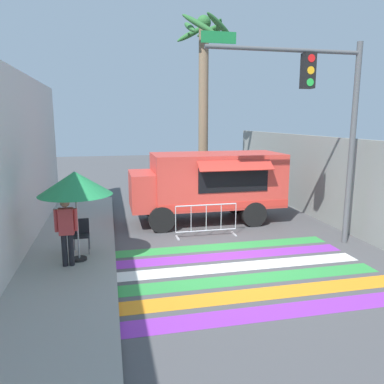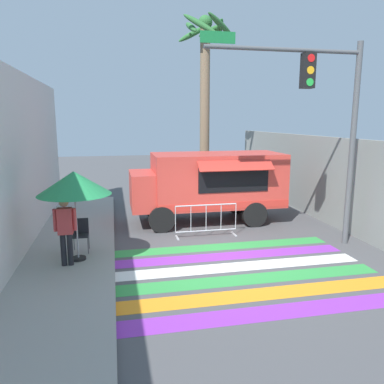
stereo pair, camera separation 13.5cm
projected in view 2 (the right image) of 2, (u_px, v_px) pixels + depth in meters
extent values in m
plane|color=#4C4C4F|center=(229.00, 257.00, 9.91)|extent=(60.00, 60.00, 0.00)
cube|color=#99968E|center=(20.00, 271.00, 8.85)|extent=(4.40, 16.00, 0.16)
cube|color=silver|center=(2.00, 172.00, 8.36)|extent=(0.25, 16.00, 4.86)
cube|color=gray|center=(323.00, 179.00, 13.41)|extent=(0.20, 16.00, 3.01)
cube|color=purple|center=(275.00, 312.00, 7.08)|extent=(6.40, 0.56, 0.01)
cube|color=orange|center=(260.00, 294.00, 7.81)|extent=(6.40, 0.56, 0.01)
cube|color=green|center=(247.00, 279.00, 8.54)|extent=(6.40, 0.56, 0.01)
cube|color=white|center=(237.00, 267.00, 9.27)|extent=(6.40, 0.56, 0.01)
cube|color=purple|center=(227.00, 256.00, 10.00)|extent=(6.40, 0.56, 0.01)
cube|color=green|center=(220.00, 247.00, 10.73)|extent=(6.40, 0.56, 0.01)
cube|color=#D13D33|center=(217.00, 179.00, 13.20)|extent=(4.50, 2.07, 1.83)
cube|color=#D13D33|center=(154.00, 190.00, 12.80)|extent=(1.59, 1.91, 1.23)
cube|color=#1E232D|center=(132.00, 182.00, 12.59)|extent=(0.06, 1.66, 0.47)
cube|color=black|center=(234.00, 180.00, 12.22)|extent=(2.38, 0.03, 0.82)
cube|color=red|center=(236.00, 166.00, 11.93)|extent=(2.48, 0.43, 0.31)
cube|color=red|center=(226.00, 206.00, 12.34)|extent=(4.50, 0.01, 0.24)
cylinder|color=black|center=(162.00, 219.00, 12.06)|extent=(0.86, 0.22, 0.86)
cylinder|color=black|center=(155.00, 206.00, 13.90)|extent=(0.86, 0.22, 0.86)
cylinder|color=black|center=(254.00, 214.00, 12.71)|extent=(0.86, 0.22, 0.86)
cylinder|color=black|center=(236.00, 202.00, 14.54)|extent=(0.86, 0.22, 0.86)
cylinder|color=#515456|center=(352.00, 147.00, 10.53)|extent=(0.16, 0.16, 5.66)
cylinder|color=#515456|center=(285.00, 50.00, 9.62)|extent=(4.32, 0.11, 0.11)
cube|color=black|center=(308.00, 71.00, 9.81)|extent=(0.32, 0.28, 0.90)
cylinder|color=red|center=(311.00, 58.00, 9.62)|extent=(0.20, 0.02, 0.20)
cylinder|color=#F2A519|center=(311.00, 70.00, 9.68)|extent=(0.20, 0.02, 0.20)
cylinder|color=green|center=(310.00, 82.00, 9.74)|extent=(0.20, 0.02, 0.20)
cube|color=#197238|center=(218.00, 37.00, 9.19)|extent=(0.90, 0.02, 0.28)
cylinder|color=black|center=(79.00, 258.00, 9.33)|extent=(0.36, 0.36, 0.06)
cylinder|color=#B2B2B7|center=(76.00, 216.00, 9.12)|extent=(0.04, 0.04, 2.22)
cone|color=#268C4C|center=(74.00, 183.00, 8.97)|extent=(1.76, 1.76, 0.57)
cylinder|color=#4C4C51|center=(73.00, 247.00, 9.62)|extent=(0.02, 0.02, 0.43)
cylinder|color=#4C4C51|center=(88.00, 246.00, 9.70)|extent=(0.02, 0.02, 0.43)
cylinder|color=#4C4C51|center=(74.00, 242.00, 9.99)|extent=(0.02, 0.02, 0.43)
cylinder|color=#4C4C51|center=(89.00, 241.00, 10.07)|extent=(0.02, 0.02, 0.43)
cube|color=black|center=(80.00, 236.00, 9.80)|extent=(0.41, 0.41, 0.03)
cube|color=black|center=(81.00, 226.00, 9.94)|extent=(0.41, 0.03, 0.41)
cylinder|color=black|center=(64.00, 250.00, 8.89)|extent=(0.13, 0.13, 0.78)
cylinder|color=black|center=(70.00, 249.00, 8.92)|extent=(0.13, 0.13, 0.78)
cube|color=#CC3F3F|center=(65.00, 221.00, 8.77)|extent=(0.34, 0.20, 0.63)
cylinder|color=#CC3F3F|center=(55.00, 220.00, 8.72)|extent=(0.09, 0.09, 0.53)
cylinder|color=#CC3F3F|center=(75.00, 219.00, 8.81)|extent=(0.09, 0.09, 0.53)
sphere|color=#9E7051|center=(64.00, 202.00, 8.69)|extent=(0.22, 0.22, 0.22)
cylinder|color=#B7BABF|center=(206.00, 205.00, 11.53)|extent=(1.93, 0.04, 0.04)
cylinder|color=#B7BABF|center=(206.00, 231.00, 11.68)|extent=(1.93, 0.04, 0.04)
cylinder|color=#B7BABF|center=(175.00, 220.00, 11.41)|extent=(0.02, 0.02, 0.82)
cylinder|color=#B7BABF|center=(191.00, 219.00, 11.51)|extent=(0.02, 0.02, 0.82)
cylinder|color=#B7BABF|center=(206.00, 218.00, 11.60)|extent=(0.02, 0.02, 0.82)
cylinder|color=#B7BABF|center=(221.00, 217.00, 11.70)|extent=(0.02, 0.02, 0.82)
cylinder|color=#B7BABF|center=(236.00, 216.00, 11.80)|extent=(0.02, 0.02, 0.82)
cube|color=#B7BABF|center=(177.00, 238.00, 11.53)|extent=(0.06, 0.44, 0.03)
cube|color=#B7BABF|center=(234.00, 234.00, 11.90)|extent=(0.06, 0.44, 0.03)
cylinder|color=#7A664C|center=(205.00, 116.00, 16.50)|extent=(0.42, 0.42, 7.47)
sphere|color=#2D6B33|center=(205.00, 23.00, 15.77)|extent=(0.60, 0.60, 0.60)
ellipsoid|color=#2D6B33|center=(220.00, 28.00, 15.85)|extent=(0.40, 1.26, 0.68)
ellipsoid|color=#2D6B33|center=(212.00, 30.00, 16.37)|extent=(1.16, 1.01, 0.62)
ellipsoid|color=#2D6B33|center=(194.00, 33.00, 16.57)|extent=(1.68, 0.79, 1.07)
ellipsoid|color=#2D6B33|center=(191.00, 27.00, 15.60)|extent=(0.41, 1.28, 0.76)
ellipsoid|color=#2D6B33|center=(201.00, 24.00, 15.03)|extent=(1.50, 0.92, 1.05)
ellipsoid|color=#2D6B33|center=(221.00, 24.00, 15.24)|extent=(1.48, 1.12, 0.86)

